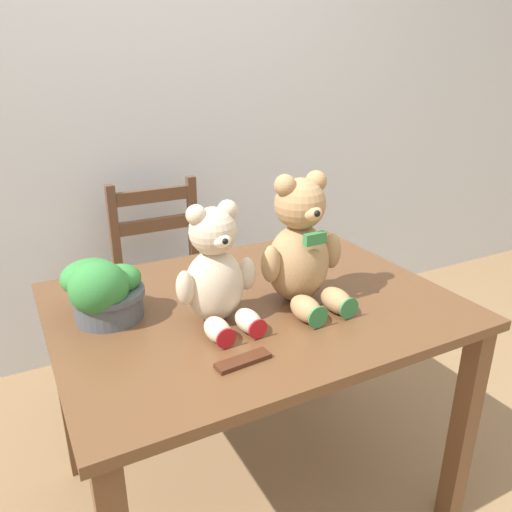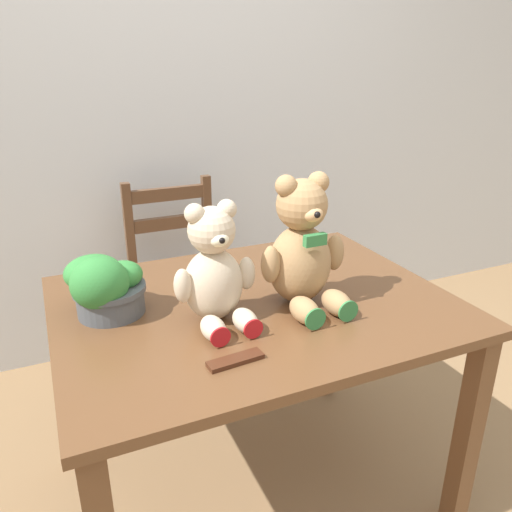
# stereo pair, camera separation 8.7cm
# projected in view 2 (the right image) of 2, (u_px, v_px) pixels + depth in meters

# --- Properties ---
(wall_back) EXTENTS (8.00, 0.04, 2.60)m
(wall_back) POSITION_uv_depth(u_px,v_px,m) (151.00, 91.00, 2.32)
(wall_back) COLOR silver
(wall_back) RESTS_ON ground_plane
(dining_table) EXTENTS (1.16, 0.89, 0.76)m
(dining_table) POSITION_uv_depth(u_px,v_px,m) (254.00, 333.00, 1.55)
(dining_table) COLOR brown
(dining_table) RESTS_ON ground_plane
(wooden_chair_behind) EXTENTS (0.42, 0.40, 0.92)m
(wooden_chair_behind) POSITION_uv_depth(u_px,v_px,m) (180.00, 281.00, 2.36)
(wooden_chair_behind) COLOR brown
(wooden_chair_behind) RESTS_ON ground_plane
(teddy_bear_left) EXTENTS (0.24, 0.24, 0.34)m
(teddy_bear_left) POSITION_uv_depth(u_px,v_px,m) (214.00, 272.00, 1.35)
(teddy_bear_left) COLOR beige
(teddy_bear_left) RESTS_ON dining_table
(teddy_bear_right) EXTENTS (0.27, 0.27, 0.39)m
(teddy_bear_right) POSITION_uv_depth(u_px,v_px,m) (303.00, 250.00, 1.44)
(teddy_bear_right) COLOR tan
(teddy_bear_right) RESTS_ON dining_table
(potted_plant) EXTENTS (0.22, 0.22, 0.19)m
(potted_plant) POSITION_uv_depth(u_px,v_px,m) (104.00, 285.00, 1.39)
(potted_plant) COLOR #4C5156
(potted_plant) RESTS_ON dining_table
(chocolate_bar) EXTENTS (0.14, 0.05, 0.01)m
(chocolate_bar) POSITION_uv_depth(u_px,v_px,m) (235.00, 360.00, 1.20)
(chocolate_bar) COLOR #472314
(chocolate_bar) RESTS_ON dining_table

